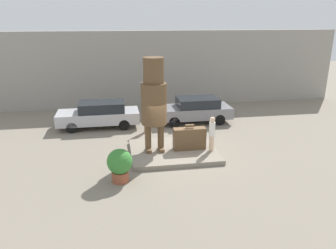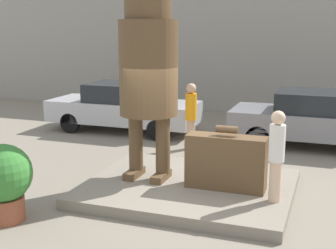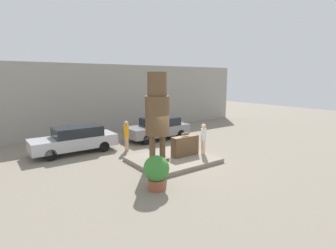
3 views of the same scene
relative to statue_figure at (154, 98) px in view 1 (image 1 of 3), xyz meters
name	(u,v)px [view 1 (image 1 of 3)]	position (x,y,z in m)	size (l,w,h in m)	color
ground_plane	(174,153)	(0.90, -0.09, -2.75)	(60.00, 60.00, 0.00)	gray
pedestal	(174,151)	(0.90, -0.09, -2.64)	(4.04, 3.35, 0.21)	gray
building_backdrop	(150,69)	(0.90, 9.16, -0.09)	(28.00, 0.60, 5.31)	gray
statue_figure	(154,98)	(0.00, 0.00, 0.00)	(1.17, 1.17, 4.34)	brown
giant_suitcase	(189,138)	(1.65, -0.14, -2.01)	(1.53, 0.46, 1.24)	brown
tourist	(212,132)	(2.63, -0.51, -1.63)	(0.28, 0.28, 1.65)	beige
parked_car_silver	(99,114)	(-2.66, 4.54, -1.95)	(4.69, 1.77, 1.52)	#B7B7BC
parked_car_grey	(195,109)	(3.09, 4.54, -1.93)	(4.46, 1.87, 1.54)	gray
planter_pot	(120,164)	(-1.68, -2.45, -2.00)	(1.00, 1.00, 1.35)	brown
worker_hivis	(146,115)	(-0.08, 3.18, -1.77)	(0.30, 0.30, 1.79)	tan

